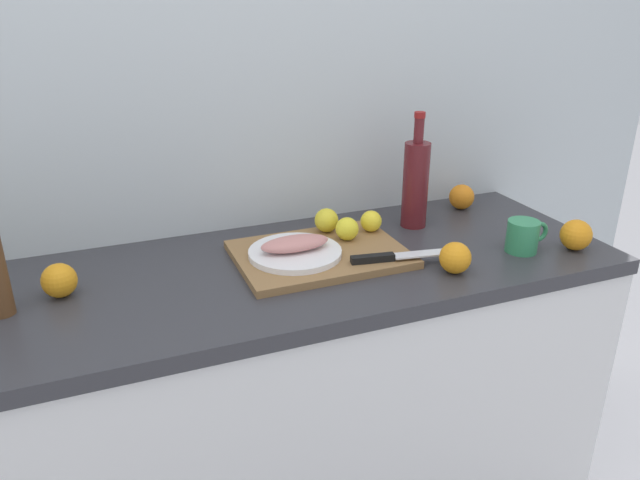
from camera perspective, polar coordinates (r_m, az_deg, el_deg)
name	(u,v)px	position (r m, az deg, el deg)	size (l,w,h in m)	color
back_wall	(194,108)	(1.68, -11.80, 12.12)	(3.20, 0.05, 2.50)	silver
kitchen_counter	(241,424)	(1.73, -7.48, -16.81)	(2.00, 0.60, 0.90)	white
cutting_board	(320,254)	(1.56, 0.00, -1.35)	(0.43, 0.31, 0.02)	olive
white_plate	(295,253)	(1.53, -2.37, -1.21)	(0.24, 0.24, 0.01)	white
fish_fillet	(295,243)	(1.52, -2.38, -0.33)	(0.18, 0.08, 0.04)	tan
chef_knife	(393,257)	(1.51, 6.91, -1.56)	(0.29, 0.08, 0.02)	silver
lemon_0	(326,220)	(1.67, 0.61, 1.87)	(0.07, 0.07, 0.07)	yellow
lemon_1	(371,221)	(1.68, 4.84, 1.78)	(0.06, 0.06, 0.06)	yellow
lemon_2	(347,229)	(1.61, 2.57, 1.06)	(0.06, 0.06, 0.06)	yellow
wine_bottle	(416,182)	(1.75, 9.00, 5.38)	(0.07, 0.07, 0.33)	#59191E
coffee_mug_0	(523,236)	(1.68, 18.62, 0.36)	(0.12, 0.08, 0.09)	#338C59
orange_0	(455,258)	(1.51, 12.62, -1.64)	(0.08, 0.08, 0.08)	orange
orange_1	(462,197)	(1.95, 13.21, 3.98)	(0.08, 0.08, 0.08)	orange
orange_2	(59,280)	(1.48, -23.37, -3.51)	(0.08, 0.08, 0.08)	orange
orange_3	(576,235)	(1.74, 22.98, 0.45)	(0.08, 0.08, 0.08)	orange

